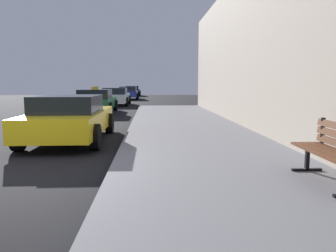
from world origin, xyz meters
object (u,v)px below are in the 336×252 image
Objects in this scene: car_blue at (128,93)px; car_green at (96,101)px; car_black at (133,91)px; car_white at (116,96)px; car_yellow at (70,118)px; bench at (335,148)px.

car_green is at bearing -92.69° from car_blue.
car_blue is 1.10× the size of car_black.
car_white and car_black have the same top height.
car_green is 24.35m from car_black.
car_white is (-0.32, 14.97, 0.00)m from car_yellow.
car_yellow is 1.02× the size of car_green.
car_yellow is 33.12m from car_black.
car_yellow and car_white have the same top height.
car_black is at bearing 90.10° from car_yellow.
car_blue is (0.72, 15.36, 0.00)m from car_green.
car_green reaches higher than bench.
bench is 29.13m from car_blue.
car_green reaches higher than car_blue.
car_yellow is (-4.91, 4.58, -0.01)m from bench.
car_yellow and car_blue have the same top height.
car_blue is (-4.92, 28.71, -0.01)m from bench.
car_green is at bearing -93.82° from car_white.
car_blue is at bearing 100.57° from bench.
car_green is 0.98× the size of car_white.
car_green is at bearing 113.75° from bench.
car_yellow is at bearing -89.97° from car_blue.
car_green reaches higher than car_black.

